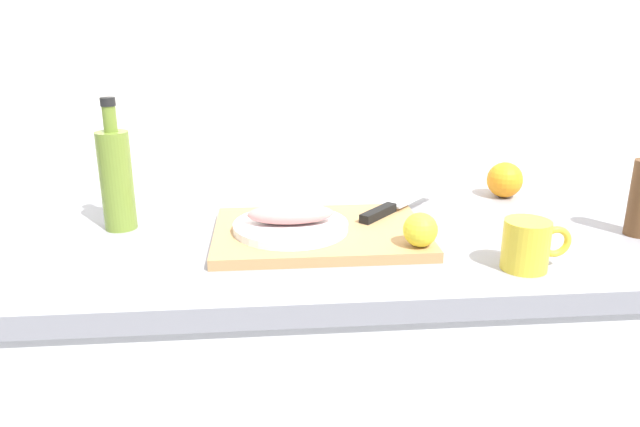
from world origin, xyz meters
TOP-DOWN VIEW (x-y plane):
  - back_wall at (0.00, 0.33)m, footprint 3.20×0.05m
  - kitchen_counter at (0.00, 0.00)m, footprint 2.00×0.60m
  - cutting_board at (-0.08, -0.02)m, footprint 0.41×0.29m
  - white_plate at (-0.13, -0.02)m, footprint 0.22×0.22m
  - fish_fillet at (-0.13, -0.02)m, footprint 0.17×0.07m
  - chef_knife at (0.08, 0.08)m, footprint 0.22×0.23m
  - lemon_0 at (0.09, -0.13)m, footprint 0.06×0.06m
  - olive_oil_bottle at (-0.48, 0.07)m, footprint 0.06×0.06m
  - coffee_mug_0 at (0.26, -0.20)m, footprint 0.12×0.08m
  - orange_0 at (0.38, 0.22)m, footprint 0.08×0.08m

SIDE VIEW (x-z plane):
  - kitchen_counter at x=0.00m, z-range 0.00..0.90m
  - cutting_board at x=-0.08m, z-range 0.90..0.92m
  - white_plate at x=-0.13m, z-range 0.92..0.93m
  - chef_knife at x=0.08m, z-range 0.92..0.94m
  - orange_0 at x=0.38m, z-range 0.90..0.98m
  - coffee_mug_0 at x=0.26m, z-range 0.90..0.99m
  - lemon_0 at x=0.09m, z-range 0.92..0.98m
  - fish_fillet at x=-0.13m, z-range 0.94..0.97m
  - olive_oil_bottle at x=-0.48m, z-range 0.87..1.14m
  - back_wall at x=0.00m, z-range 0.00..2.50m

